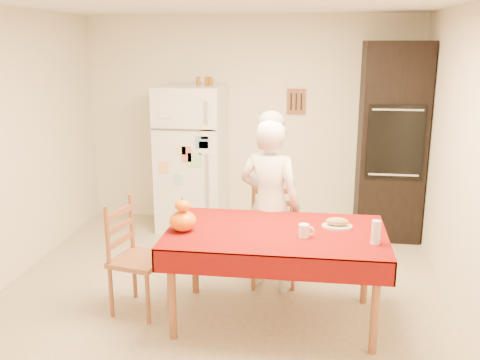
% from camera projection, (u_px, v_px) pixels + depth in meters
% --- Properties ---
extents(floor, '(4.50, 4.50, 0.00)m').
position_uv_depth(floor, '(219.00, 302.00, 4.63)').
color(floor, tan).
rests_on(floor, ground).
extents(room_shell, '(4.02, 4.52, 2.51)m').
position_uv_depth(room_shell, '(217.00, 116.00, 4.22)').
color(room_shell, '#ECE5C6').
rests_on(room_shell, ground).
extents(refrigerator, '(0.75, 0.74, 1.70)m').
position_uv_depth(refrigerator, '(192.00, 159.00, 6.30)').
color(refrigerator, white).
rests_on(refrigerator, floor).
extents(oven_cabinet, '(0.70, 0.62, 2.20)m').
position_uv_depth(oven_cabinet, '(391.00, 142.00, 5.98)').
color(oven_cabinet, black).
rests_on(oven_cabinet, floor).
extents(dining_table, '(1.70, 1.00, 0.76)m').
position_uv_depth(dining_table, '(276.00, 239.00, 4.18)').
color(dining_table, brown).
rests_on(dining_table, floor).
extents(chair_far, '(0.46, 0.45, 0.95)m').
position_uv_depth(chair_far, '(273.00, 229.00, 4.95)').
color(chair_far, brown).
rests_on(chair_far, floor).
extents(chair_left, '(0.48, 0.50, 0.95)m').
position_uv_depth(chair_left, '(132.00, 253.00, 4.39)').
color(chair_left, brown).
rests_on(chair_left, floor).
extents(seated_woman, '(0.66, 0.53, 1.56)m').
position_uv_depth(seated_woman, '(270.00, 206.00, 4.73)').
color(seated_woman, silver).
rests_on(seated_woman, floor).
extents(coffee_mug, '(0.08, 0.08, 0.10)m').
position_uv_depth(coffee_mug, '(304.00, 231.00, 4.01)').
color(coffee_mug, white).
rests_on(coffee_mug, dining_table).
extents(pumpkin_lower, '(0.21, 0.21, 0.16)m').
position_uv_depth(pumpkin_lower, '(183.00, 221.00, 4.14)').
color(pumpkin_lower, '#C65704').
rests_on(pumpkin_lower, dining_table).
extents(pumpkin_upper, '(0.12, 0.12, 0.09)m').
position_uv_depth(pumpkin_upper, '(182.00, 206.00, 4.11)').
color(pumpkin_upper, '#DD6005').
rests_on(pumpkin_upper, pumpkin_lower).
extents(wine_glass, '(0.07, 0.07, 0.18)m').
position_uv_depth(wine_glass, '(376.00, 232.00, 3.87)').
color(wine_glass, silver).
rests_on(wine_glass, dining_table).
extents(bread_plate, '(0.24, 0.24, 0.02)m').
position_uv_depth(bread_plate, '(337.00, 226.00, 4.23)').
color(bread_plate, silver).
rests_on(bread_plate, dining_table).
extents(bread_loaf, '(0.18, 0.10, 0.06)m').
position_uv_depth(bread_loaf, '(337.00, 222.00, 4.22)').
color(bread_loaf, '#AA8453').
rests_on(bread_loaf, bread_plate).
extents(spice_jar_left, '(0.05, 0.05, 0.10)m').
position_uv_depth(spice_jar_left, '(198.00, 81.00, 6.11)').
color(spice_jar_left, '#8F5C1A').
rests_on(spice_jar_left, refrigerator).
extents(spice_jar_mid, '(0.05, 0.05, 0.10)m').
position_uv_depth(spice_jar_mid, '(207.00, 81.00, 6.10)').
color(spice_jar_mid, brown).
rests_on(spice_jar_mid, refrigerator).
extents(spice_jar_right, '(0.05, 0.05, 0.10)m').
position_uv_depth(spice_jar_right, '(211.00, 81.00, 6.09)').
color(spice_jar_right, '#91561A').
rests_on(spice_jar_right, refrigerator).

